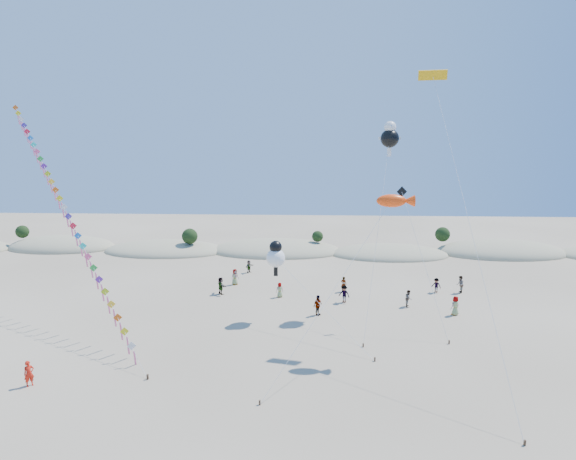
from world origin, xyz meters
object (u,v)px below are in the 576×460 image
Objects in this scene: parafoil_kite at (434,81)px; flyer_foreground at (29,374)px; kite_train at (60,200)px; fish_kite at (395,201)px.

parafoil_kite is 35.85m from flyer_foreground.
flyer_foreground is (-27.72, -11.74, -19.47)m from parafoil_kite.
flyer_foreground is (5.00, -15.00, -9.42)m from kite_train.
parafoil_kite reaches higher than fish_kite.
kite_train is 1.23× the size of parafoil_kite.
flyer_foreground is at bearing -71.55° from kite_train.
parafoil_kite is at bearing -23.41° from flyer_foreground.
fish_kite is 10.66m from parafoil_kite.
fish_kite is (29.29, -7.87, 1.07)m from kite_train.
fish_kite reaches higher than flyer_foreground.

